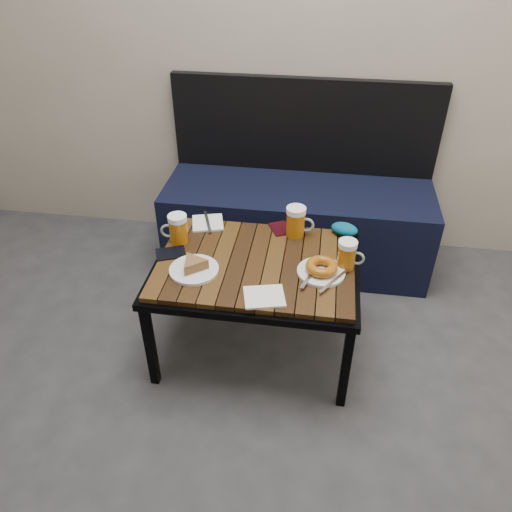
# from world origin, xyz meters

# --- Properties ---
(bench) EXTENTS (1.40, 0.50, 0.95)m
(bench) POSITION_xyz_m (0.01, 1.76, 0.27)
(bench) COLOR black
(bench) RESTS_ON ground
(cafe_table) EXTENTS (0.84, 0.62, 0.47)m
(cafe_table) POSITION_xyz_m (-0.11, 1.04, 0.43)
(cafe_table) COLOR black
(cafe_table) RESTS_ON ground
(beer_mug_left) EXTENTS (0.12, 0.09, 0.13)m
(beer_mug_left) POSITION_xyz_m (-0.47, 1.14, 0.54)
(beer_mug_left) COLOR #A75E0D
(beer_mug_left) RESTS_ON cafe_table
(beer_mug_centre) EXTENTS (0.12, 0.08, 0.14)m
(beer_mug_centre) POSITION_xyz_m (0.03, 1.27, 0.54)
(beer_mug_centre) COLOR #A75E0D
(beer_mug_centre) RESTS_ON cafe_table
(beer_mug_right) EXTENTS (0.11, 0.08, 0.12)m
(beer_mug_right) POSITION_xyz_m (0.25, 1.06, 0.53)
(beer_mug_right) COLOR #A75E0D
(beer_mug_right) RESTS_ON cafe_table
(plate_pie) EXTENTS (0.20, 0.20, 0.06)m
(plate_pie) POSITION_xyz_m (-0.35, 0.95, 0.49)
(plate_pie) COLOR white
(plate_pie) RESTS_ON cafe_table
(plate_bagel) EXTENTS (0.21, 0.24, 0.05)m
(plate_bagel) POSITION_xyz_m (0.15, 1.01, 0.49)
(plate_bagel) COLOR white
(plate_bagel) RESTS_ON cafe_table
(napkin_left) EXTENTS (0.17, 0.18, 0.01)m
(napkin_left) POSITION_xyz_m (-0.37, 1.30, 0.48)
(napkin_left) COLOR white
(napkin_left) RESTS_ON cafe_table
(napkin_right) EXTENTS (0.17, 0.16, 0.01)m
(napkin_right) POSITION_xyz_m (-0.05, 0.83, 0.48)
(napkin_right) COLOR white
(napkin_right) RESTS_ON cafe_table
(passport_navy) EXTENTS (0.14, 0.13, 0.01)m
(passport_navy) POSITION_xyz_m (-0.47, 1.05, 0.47)
(passport_navy) COLOR black
(passport_navy) RESTS_ON cafe_table
(passport_burgundy) EXTENTS (0.12, 0.13, 0.01)m
(passport_burgundy) POSITION_xyz_m (-0.04, 1.30, 0.47)
(passport_burgundy) COLOR black
(passport_burgundy) RESTS_ON cafe_table
(knit_pouch) EXTENTS (0.14, 0.11, 0.05)m
(knit_pouch) POSITION_xyz_m (0.24, 1.30, 0.50)
(knit_pouch) COLOR #044A7B
(knit_pouch) RESTS_ON cafe_table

